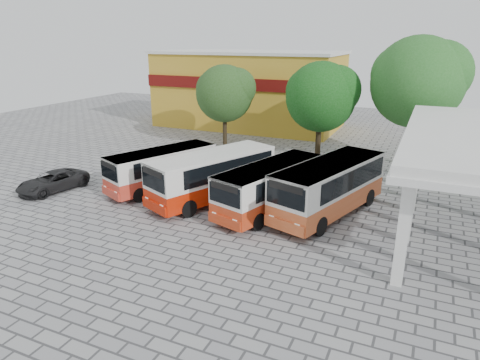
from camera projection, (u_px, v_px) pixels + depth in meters
The scene contains 11 objects.
ground at pixel (247, 228), 22.99m from camera, with size 90.00×90.00×0.00m, color gray.
terminal_shelter at pixel (478, 141), 20.79m from camera, with size 6.80×15.80×5.40m.
shophouse_block at pixel (249, 89), 48.42m from camera, with size 20.40×10.40×8.30m.
bus_far_left at pixel (162, 167), 28.33m from camera, with size 4.97×8.00×2.69m.
bus_centre_left at pixel (213, 174), 26.29m from camera, with size 5.67×8.98×3.02m.
bus_centre_right at pixel (271, 185), 24.63m from camera, with size 4.56×8.34×2.83m.
bus_far_right at pixel (329, 185), 24.18m from camera, with size 5.02×9.09×3.08m.
tree_left at pixel (225, 92), 38.34m from camera, with size 5.39×5.13×7.49m.
tree_middle at pixel (322, 95), 34.53m from camera, with size 5.96×5.68×7.98m.
tree_right at pixel (419, 79), 32.32m from camera, with size 7.29×6.94×9.96m.
parked_car at pixel (53, 181), 28.34m from camera, with size 2.14×4.65×1.29m, color black.
Camera 1 is at (8.30, -19.28, 9.72)m, focal length 32.00 mm.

